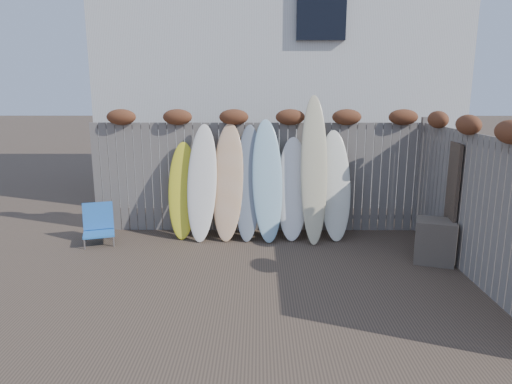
{
  "coord_description": "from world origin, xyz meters",
  "views": [
    {
      "loc": [
        0.04,
        -5.8,
        2.59
      ],
      "look_at": [
        0.0,
        1.2,
        1.0
      ],
      "focal_mm": 32.0,
      "sensor_mm": 36.0,
      "label": 1
    }
  ],
  "objects_px": {
    "lattice_panel": "(446,197)",
    "surfboard_0": "(183,190)",
    "wooden_crate": "(435,241)",
    "beach_chair": "(99,225)"
  },
  "relations": [
    {
      "from": "beach_chair",
      "to": "wooden_crate",
      "type": "relative_size",
      "value": 1.01
    },
    {
      "from": "wooden_crate",
      "to": "surfboard_0",
      "type": "relative_size",
      "value": 0.38
    },
    {
      "from": "wooden_crate",
      "to": "lattice_panel",
      "type": "relative_size",
      "value": 0.36
    },
    {
      "from": "beach_chair",
      "to": "surfboard_0",
      "type": "distance_m",
      "value": 1.54
    },
    {
      "from": "wooden_crate",
      "to": "surfboard_0",
      "type": "distance_m",
      "value": 4.24
    },
    {
      "from": "lattice_panel",
      "to": "wooden_crate",
      "type": "bearing_deg",
      "value": -114.59
    },
    {
      "from": "surfboard_0",
      "to": "lattice_panel",
      "type": "bearing_deg",
      "value": -10.62
    },
    {
      "from": "wooden_crate",
      "to": "surfboard_0",
      "type": "height_order",
      "value": "surfboard_0"
    },
    {
      "from": "lattice_panel",
      "to": "surfboard_0",
      "type": "bearing_deg",
      "value": 178.26
    },
    {
      "from": "beach_chair",
      "to": "wooden_crate",
      "type": "xyz_separation_m",
      "value": [
        5.42,
        -0.89,
        0.02
      ]
    }
  ]
}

